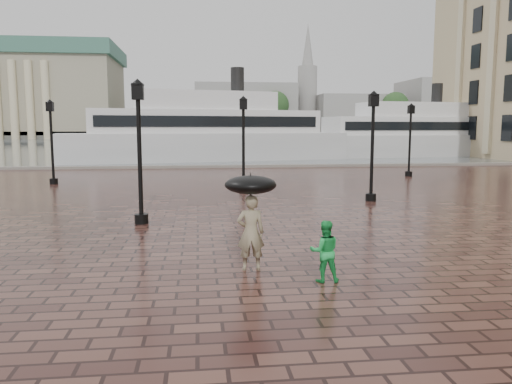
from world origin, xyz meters
TOP-DOWN VIEW (x-y plane):
  - ground at (0.00, 0.00)m, footprint 300.00×300.00m
  - harbour_water at (0.00, 92.00)m, footprint 240.00×240.00m
  - quay_edge at (0.00, 32.00)m, footprint 80.00×0.60m
  - far_shore at (0.00, 160.00)m, footprint 300.00×60.00m
  - museum at (-55.00, 144.61)m, footprint 57.00×32.50m
  - distant_skyline at (48.14, 150.00)m, footprint 102.50×22.00m
  - far_trees at (0.00, 138.00)m, footprint 188.00×8.00m
  - street_lamps at (-1.60, 17.60)m, footprint 21.44×14.44m
  - adult_pedestrian at (-3.07, 4.39)m, footprint 0.60×0.40m
  - child_pedestrian at (-1.70, 3.40)m, footprint 0.63×0.51m
  - ferry_near at (-3.48, 41.12)m, footprint 27.05×11.71m
  - ferry_far at (18.50, 45.15)m, footprint 24.06×9.00m
  - umbrella at (-3.07, 4.39)m, footprint 1.10×1.10m

SIDE VIEW (x-z plane):
  - ground at x=0.00m, z-range 0.00..0.00m
  - harbour_water at x=0.00m, z-range 0.00..0.00m
  - quay_edge at x=0.00m, z-range -0.15..0.15m
  - child_pedestrian at x=-1.70m, z-range 0.00..1.23m
  - adult_pedestrian at x=-3.07m, z-range 0.00..1.63m
  - far_shore at x=0.00m, z-range 0.00..2.00m
  - umbrella at x=-3.07m, z-range 1.28..2.41m
  - ferry_far at x=18.50m, z-range -1.54..6.17m
  - street_lamps at x=-1.60m, z-range 0.13..4.53m
  - ferry_near at x=-3.48m, z-range -1.72..6.91m
  - far_trees at x=0.00m, z-range 2.67..16.17m
  - distant_skyline at x=48.14m, z-range -7.05..25.95m
  - museum at x=-55.00m, z-range 0.91..26.91m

